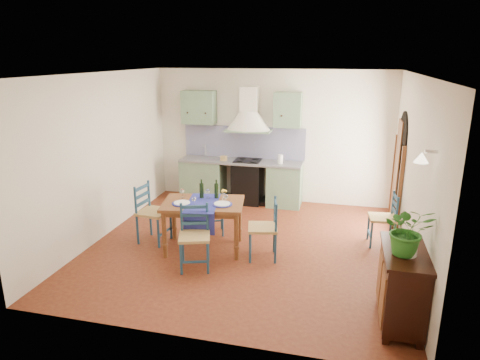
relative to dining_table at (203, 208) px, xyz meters
name	(u,v)px	position (x,y,z in m)	size (l,w,h in m)	color
floor	(245,246)	(0.62, 0.26, -0.72)	(5.00, 5.00, 0.00)	#4E1A10
back_wall	(248,154)	(0.15, 2.55, 0.33)	(5.00, 0.96, 2.80)	silver
right_wall	(410,174)	(3.11, 0.54, 0.62)	(0.26, 5.00, 2.80)	silver
left_wall	(103,156)	(-1.88, 0.26, 0.68)	(0.04, 5.00, 2.80)	silver
ceiling	(245,73)	(0.62, 0.26, 2.09)	(5.00, 5.00, 0.01)	white
dining_table	(203,208)	(0.00, 0.00, 0.00)	(1.40, 1.09, 1.13)	brown
chair_near	(194,236)	(0.06, -0.62, -0.22)	(0.56, 0.56, 0.96)	navy
chair_far	(213,211)	(-0.04, 0.63, -0.29)	(0.49, 0.49, 0.82)	navy
chair_left	(152,212)	(-0.95, 0.09, -0.20)	(0.52, 0.52, 1.01)	navy
chair_right	(265,228)	(1.02, -0.07, -0.22)	(0.53, 0.53, 0.96)	navy
chair_spare	(384,218)	(2.85, 0.88, -0.25)	(0.46, 0.46, 0.90)	navy
sideboard	(402,284)	(2.88, -1.36, -0.21)	(0.50, 1.05, 0.94)	black
potted_plant	(408,230)	(2.86, -1.46, 0.51)	(0.52, 0.45, 0.58)	#266B20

